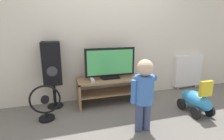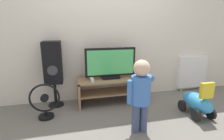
# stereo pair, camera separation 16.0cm
# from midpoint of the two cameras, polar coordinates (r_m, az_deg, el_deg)

# --- Properties ---
(ground_plane) EXTENTS (16.00, 16.00, 0.00)m
(ground_plane) POSITION_cam_midpoint_polar(r_m,az_deg,el_deg) (3.02, 2.16, -12.16)
(ground_plane) COLOR slate
(wall_back) EXTENTS (10.00, 0.06, 2.60)m
(wall_back) POSITION_cam_midpoint_polar(r_m,az_deg,el_deg) (3.22, -0.21, 13.46)
(wall_back) COLOR silver
(wall_back) RESTS_ON ground_plane
(tv_stand) EXTENTS (1.16, 0.45, 0.45)m
(tv_stand) POSITION_cam_midpoint_polar(r_m,az_deg,el_deg) (3.10, 1.10, -5.39)
(tv_stand) COLOR #93704C
(tv_stand) RESTS_ON ground_plane
(television) EXTENTS (0.88, 0.20, 0.53)m
(television) POSITION_cam_midpoint_polar(r_m,az_deg,el_deg) (3.01, 1.03, 2.13)
(television) COLOR black
(television) RESTS_ON tv_stand
(game_console) EXTENTS (0.05, 0.20, 0.04)m
(game_console) POSITION_cam_midpoint_polar(r_m,az_deg,el_deg) (2.93, -5.01, -3.09)
(game_console) COLOR white
(game_console) RESTS_ON tv_stand
(remote_primary) EXTENTS (0.05, 0.13, 0.03)m
(remote_primary) POSITION_cam_midpoint_polar(r_m,az_deg,el_deg) (3.06, 9.18, -2.69)
(remote_primary) COLOR white
(remote_primary) RESTS_ON tv_stand
(child) EXTENTS (0.36, 0.52, 0.95)m
(child) POSITION_cam_midpoint_polar(r_m,az_deg,el_deg) (2.23, 11.36, -6.54)
(child) COLOR #3F4C72
(child) RESTS_ON ground_plane
(speaker_tower) EXTENTS (0.29, 0.31, 1.10)m
(speaker_tower) POSITION_cam_midpoint_polar(r_m,az_deg,el_deg) (3.00, -17.30, 1.92)
(speaker_tower) COLOR black
(speaker_tower) RESTS_ON ground_plane
(floor_fan) EXTENTS (0.44, 0.22, 0.53)m
(floor_fan) POSITION_cam_midpoint_polar(r_m,az_deg,el_deg) (2.76, -19.48, -10.11)
(floor_fan) COLOR black
(floor_fan) RESTS_ON ground_plane
(ride_on_toy) EXTENTS (0.30, 0.59, 0.57)m
(ride_on_toy) POSITION_cam_midpoint_polar(r_m,az_deg,el_deg) (3.03, 27.43, -9.29)
(ride_on_toy) COLOR #338CD1
(ride_on_toy) RESTS_ON ground_plane
(radiator) EXTENTS (0.65, 0.08, 0.74)m
(radiator) POSITION_cam_midpoint_polar(r_m,az_deg,el_deg) (4.10, 25.70, -0.56)
(radiator) COLOR white
(radiator) RESTS_ON ground_plane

